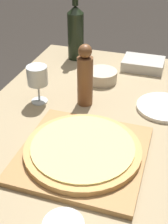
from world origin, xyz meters
The scene contains 9 objects.
dining_table centered at (0.00, 0.00, 0.66)m, with size 0.82×1.24×0.77m.
cutting_board centered at (0.03, -0.19, 0.78)m, with size 0.37×0.37×0.02m.
pizza centered at (0.03, -0.19, 0.80)m, with size 0.35×0.35×0.02m.
wine_bottle centered at (-0.22, 0.49, 0.91)m, with size 0.08×0.08×0.33m.
pepper_mill centered at (-0.05, 0.10, 0.89)m, with size 0.06×0.06×0.24m.
wine_glass centered at (-0.22, 0.06, 0.88)m, with size 0.08×0.08×0.15m.
small_bowl centered at (-0.04, 0.30, 0.80)m, with size 0.13×0.13×0.05m.
dinner_plate centered at (0.24, 0.15, 0.78)m, with size 0.20×0.20×0.01m.
food_container centered at (0.11, 0.48, 0.80)m, with size 0.19×0.14×0.05m.
Camera 1 is at (0.26, -0.87, 1.41)m, focal length 50.00 mm.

